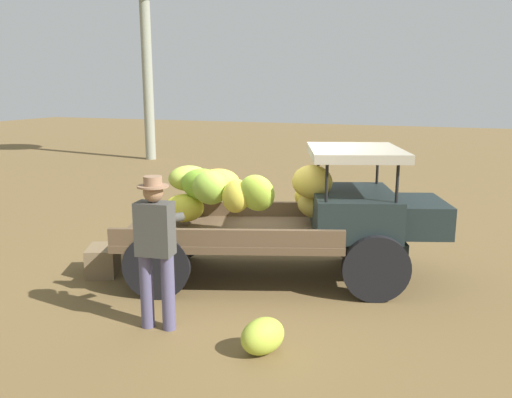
# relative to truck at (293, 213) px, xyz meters

# --- Properties ---
(ground_plane) EXTENTS (60.00, 60.00, 0.00)m
(ground_plane) POSITION_rel_truck_xyz_m (-0.38, -0.02, -0.95)
(ground_plane) COLOR brown
(truck) EXTENTS (4.66, 2.86, 1.87)m
(truck) POSITION_rel_truck_xyz_m (0.00, 0.00, 0.00)
(truck) COLOR #1D2727
(truck) RESTS_ON ground
(farmer) EXTENTS (0.52, 0.48, 1.75)m
(farmer) POSITION_rel_truck_xyz_m (-0.95, -2.09, 0.05)
(farmer) COLOR #534E70
(farmer) RESTS_ON ground
(wooden_crate) EXTENTS (0.60, 0.68, 0.41)m
(wooden_crate) POSITION_rel_truck_xyz_m (-2.61, -0.86, -0.74)
(wooden_crate) COLOR #7C6547
(wooden_crate) RESTS_ON ground
(loose_banana_bunch) EXTENTS (0.56, 0.62, 0.40)m
(loose_banana_bunch) POSITION_rel_truck_xyz_m (0.36, -2.24, -0.75)
(loose_banana_bunch) COLOR #B0C53E
(loose_banana_bunch) RESTS_ON ground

